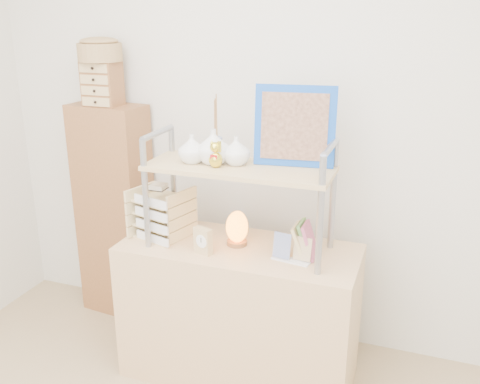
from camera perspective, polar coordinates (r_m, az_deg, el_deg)
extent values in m
cube|color=silver|center=(2.98, 3.20, 7.68)|extent=(3.40, 0.02, 2.60)
cube|color=tan|center=(2.87, -0.09, -12.66)|extent=(1.20, 0.50, 0.75)
cube|color=brown|center=(3.44, -13.20, -2.12)|extent=(0.47, 0.29, 1.35)
cylinder|color=#9497A1|center=(2.64, -10.04, -0.30)|extent=(0.03, 0.03, 0.55)
cylinder|color=#9497A1|center=(2.89, -7.13, 1.55)|extent=(0.03, 0.03, 0.55)
cylinder|color=#9497A1|center=(2.69, -8.81, 6.25)|extent=(0.03, 0.30, 0.03)
cylinder|color=#9497A1|center=(2.35, 8.57, -2.64)|extent=(0.03, 0.03, 0.55)
cylinder|color=#9497A1|center=(2.63, 9.89, -0.36)|extent=(0.03, 0.03, 0.55)
cylinder|color=#9497A1|center=(2.41, 9.61, 4.71)|extent=(0.03, 0.30, 0.03)
cube|color=tan|center=(2.55, -0.10, 2.55)|extent=(0.90, 0.34, 0.02)
imported|color=silver|center=(2.60, -5.15, 4.63)|extent=(0.13, 0.13, 0.14)
imported|color=silver|center=(2.57, -2.84, 4.86)|extent=(0.16, 0.16, 0.17)
imported|color=silver|center=(2.55, -0.40, 4.44)|extent=(0.13, 0.13, 0.14)
cylinder|color=#2956B2|center=(2.70, -2.62, 4.81)|extent=(0.07, 0.07, 0.10)
cube|color=#1248AD|center=(2.53, 5.87, 7.00)|extent=(0.38, 0.11, 0.38)
cube|color=#533226|center=(2.52, 5.81, 6.96)|extent=(0.31, 0.08, 0.31)
cube|color=#BF5376|center=(2.57, 7.46, -5.22)|extent=(0.07, 0.12, 0.17)
cube|color=#669F4F|center=(2.59, 7.08, -4.99)|extent=(0.07, 0.12, 0.17)
cube|color=#D4BD7F|center=(2.58, 6.50, -5.10)|extent=(0.08, 0.13, 0.16)
cube|color=#D5BC80|center=(2.85, -8.23, -4.49)|extent=(0.29, 0.28, 0.01)
cube|color=white|center=(2.76, -9.31, -4.91)|extent=(0.21, 0.07, 0.04)
cube|color=#D5BC80|center=(2.83, -8.29, -3.27)|extent=(0.29, 0.28, 0.01)
cube|color=white|center=(2.73, -9.38, -3.65)|extent=(0.21, 0.07, 0.04)
cube|color=#D5BC80|center=(2.80, -8.35, -2.02)|extent=(0.29, 0.28, 0.01)
cube|color=white|center=(2.71, -9.45, -2.36)|extent=(0.21, 0.07, 0.04)
cube|color=#D5BC80|center=(2.78, -8.42, -0.76)|extent=(0.29, 0.28, 0.01)
cube|color=white|center=(2.68, -9.53, -1.05)|extent=(0.21, 0.07, 0.04)
cube|color=beige|center=(2.74, -8.68, 0.57)|extent=(0.07, 0.07, 0.03)
cylinder|color=brown|center=(2.71, -0.33, -5.41)|extent=(0.10, 0.10, 0.02)
ellipsoid|color=orange|center=(2.68, -0.33, -3.66)|extent=(0.12, 0.11, 0.16)
cube|color=tan|center=(2.61, -3.97, -5.21)|extent=(0.10, 0.07, 0.13)
cylinder|color=white|center=(2.59, -4.15, -5.28)|extent=(0.06, 0.03, 0.07)
cube|color=white|center=(2.56, 5.44, -7.28)|extent=(0.19, 0.08, 0.01)
cube|color=navy|center=(2.54, 4.50, -5.71)|extent=(0.09, 0.04, 0.12)
cube|color=tan|center=(2.53, 6.68, -6.05)|extent=(0.09, 0.04, 0.11)
cube|color=brown|center=(3.23, -14.47, 11.14)|extent=(0.20, 0.15, 0.25)
cube|color=tan|center=(3.18, -15.12, 9.26)|extent=(0.18, 0.01, 0.05)
cube|color=tan|center=(3.17, -15.21, 10.37)|extent=(0.18, 0.01, 0.05)
cube|color=tan|center=(3.16, -15.31, 11.49)|extent=(0.18, 0.01, 0.05)
cube|color=tan|center=(3.15, -15.41, 12.61)|extent=(0.18, 0.01, 0.05)
cylinder|color=olive|center=(3.21, -14.73, 14.23)|extent=(0.25, 0.25, 0.10)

